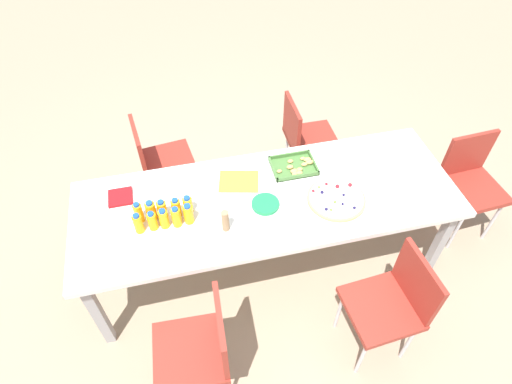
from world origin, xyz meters
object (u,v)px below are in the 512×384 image
at_px(chair_near_right, 393,301).
at_px(napkin_stack, 120,197).
at_px(chair_end, 470,178).
at_px(juice_bottle_3, 176,217).
at_px(fruit_pizza, 336,199).
at_px(juice_bottle_8, 176,208).
at_px(plate_stack, 265,204).
at_px(juice_bottle_4, 188,214).
at_px(juice_bottle_0, 138,223).
at_px(juice_bottle_2, 164,219).
at_px(snack_tray, 295,166).
at_px(paper_folder, 239,181).
at_px(juice_bottle_1, 152,221).
at_px(juice_bottle_5, 139,213).
at_px(party_table, 267,204).
at_px(chair_far_left, 158,159).
at_px(juice_bottle_6, 151,211).
at_px(chair_far_right, 304,136).
at_px(cardboard_tube, 225,221).
at_px(juice_bottle_9, 188,205).
at_px(juice_bottle_7, 162,210).
at_px(chair_near_left, 202,346).

relative_size(chair_near_right, napkin_stack, 5.53).
distance_m(chair_end, chair_near_right, 1.28).
bearing_deg(juice_bottle_3, fruit_pizza, -2.02).
relative_size(juice_bottle_8, plate_stack, 0.80).
bearing_deg(juice_bottle_4, plate_stack, 1.86).
xyz_separation_m(juice_bottle_0, juice_bottle_2, (0.15, 0.00, -0.00)).
height_order(snack_tray, paper_folder, snack_tray).
height_order(juice_bottle_4, napkin_stack, juice_bottle_4).
distance_m(juice_bottle_1, juice_bottle_5, 0.11).
xyz_separation_m(chair_end, snack_tray, (-1.32, 0.19, 0.24)).
bearing_deg(juice_bottle_0, party_table, 5.77).
relative_size(chair_far_left, juice_bottle_4, 5.66).
bearing_deg(napkin_stack, juice_bottle_6, -48.97).
bearing_deg(chair_far_right, juice_bottle_2, -53.36).
bearing_deg(cardboard_tube, juice_bottle_3, 159.74).
distance_m(chair_near_right, juice_bottle_8, 1.40).
bearing_deg(snack_tray, juice_bottle_8, -164.34).
distance_m(chair_end, juice_bottle_9, 2.10).
bearing_deg(juice_bottle_8, juice_bottle_4, -45.84).
bearing_deg(paper_folder, juice_bottle_7, -160.12).
bearing_deg(chair_near_left, juice_bottle_8, 4.04).
bearing_deg(cardboard_tube, juice_bottle_2, 162.71).
relative_size(party_table, juice_bottle_7, 18.10).
distance_m(chair_near_left, cardboard_tube, 0.71).
height_order(juice_bottle_2, juice_bottle_6, juice_bottle_6).
xyz_separation_m(juice_bottle_3, juice_bottle_6, (-0.14, 0.08, -0.00)).
xyz_separation_m(chair_far_right, juice_bottle_1, (-1.25, -0.87, 0.30)).
relative_size(chair_near_left, cardboard_tube, 5.39).
bearing_deg(chair_far_right, snack_tray, -25.24).
distance_m(juice_bottle_3, juice_bottle_4, 0.07).
distance_m(juice_bottle_3, juice_bottle_7, 0.11).
bearing_deg(fruit_pizza, chair_near_right, -76.79).
height_order(juice_bottle_0, juice_bottle_8, juice_bottle_0).
distance_m(juice_bottle_7, cardboard_tube, 0.40).
bearing_deg(paper_folder, chair_near_left, -113.49).
height_order(chair_far_left, chair_end, same).
xyz_separation_m(party_table, snack_tray, (0.25, 0.22, 0.07)).
xyz_separation_m(chair_far_right, juice_bottle_2, (-1.18, -0.87, 0.30)).
height_order(chair_end, chair_near_right, same).
bearing_deg(chair_far_left, plate_stack, 29.85).
bearing_deg(juice_bottle_3, cardboard_tube, -20.26).
relative_size(chair_far_left, paper_folder, 3.19).
relative_size(chair_far_right, juice_bottle_6, 5.70).
height_order(juice_bottle_6, juice_bottle_7, juice_bottle_6).
bearing_deg(juice_bottle_6, juice_bottle_1, -88.82).
height_order(party_table, juice_bottle_3, juice_bottle_3).
bearing_deg(juice_bottle_2, juice_bottle_3, -5.28).
bearing_deg(juice_bottle_4, juice_bottle_1, -179.82).
height_order(chair_far_right, paper_folder, chair_far_right).
xyz_separation_m(chair_near_left, juice_bottle_2, (-0.09, 0.69, 0.30)).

